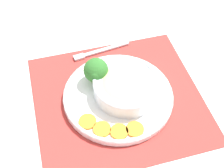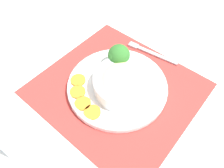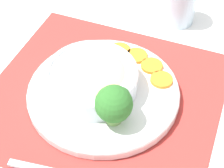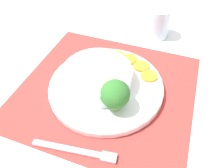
{
  "view_description": "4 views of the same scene",
  "coord_description": "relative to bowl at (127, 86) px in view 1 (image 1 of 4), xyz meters",
  "views": [
    {
      "loc": [
        -0.48,
        0.19,
        0.69
      ],
      "look_at": [
        0.02,
        0.01,
        0.05
      ],
      "focal_mm": 50.0,
      "sensor_mm": 36.0,
      "label": 1
    },
    {
      "loc": [
        -0.33,
        -0.21,
        0.54
      ],
      "look_at": [
        -0.02,
        0.01,
        0.04
      ],
      "focal_mm": 35.0,
      "sensor_mm": 36.0,
      "label": 2
    },
    {
      "loc": [
        0.47,
        0.16,
        0.56
      ],
      "look_at": [
        0.0,
        0.02,
        0.05
      ],
      "focal_mm": 60.0,
      "sensor_mm": 36.0,
      "label": 3
    },
    {
      "loc": [
        0.38,
        0.12,
        0.43
      ],
      "look_at": [
        0.01,
        0.02,
        0.03
      ],
      "focal_mm": 35.0,
      "sensor_mm": 36.0,
      "label": 4
    }
  ],
  "objects": [
    {
      "name": "carrot_slice_extra",
      "position": [
        -0.12,
        0.02,
        -0.03
      ],
      "size": [
        0.05,
        0.05,
        0.01
      ],
      "color": "orange",
      "rests_on": "plate"
    },
    {
      "name": "carrot_slice_near",
      "position": [
        -0.05,
        0.13,
        -0.03
      ],
      "size": [
        0.05,
        0.05,
        0.01
      ],
      "color": "orange",
      "rests_on": "plate"
    },
    {
      "name": "placemat",
      "position": [
        0.0,
        0.02,
        -0.05
      ],
      "size": [
        0.46,
        0.49,
        0.0
      ],
      "color": "#B2332D",
      "rests_on": "ground_plane"
    },
    {
      "name": "fork",
      "position": [
        0.19,
        0.02,
        -0.04
      ],
      "size": [
        0.03,
        0.18,
        0.01
      ],
      "rotation": [
        0.0,
        0.0,
        0.05
      ],
      "color": "#B7B7BC",
      "rests_on": "placemat"
    },
    {
      "name": "plate",
      "position": [
        0.0,
        0.02,
        -0.03
      ],
      "size": [
        0.3,
        0.3,
        0.02
      ],
      "color": "white",
      "rests_on": "placemat"
    },
    {
      "name": "carrot_slice_middle",
      "position": [
        -0.09,
        0.1,
        -0.03
      ],
      "size": [
        0.05,
        0.05,
        0.01
      ],
      "color": "orange",
      "rests_on": "plate"
    },
    {
      "name": "carrot_slice_far",
      "position": [
        -0.11,
        0.06,
        -0.03
      ],
      "size": [
        0.05,
        0.05,
        0.01
      ],
      "color": "orange",
      "rests_on": "plate"
    },
    {
      "name": "broccoli_floret",
      "position": [
        0.07,
        0.06,
        0.02
      ],
      "size": [
        0.07,
        0.07,
        0.08
      ],
      "color": "#759E51",
      "rests_on": "plate"
    },
    {
      "name": "ground_plane",
      "position": [
        0.0,
        0.02,
        -0.05
      ],
      "size": [
        4.0,
        4.0,
        0.0
      ],
      "primitive_type": "plane",
      "color": "white"
    },
    {
      "name": "bowl",
      "position": [
        0.0,
        0.0,
        0.0
      ],
      "size": [
        0.18,
        0.18,
        0.06
      ],
      "color": "silver",
      "rests_on": "plate"
    }
  ]
}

